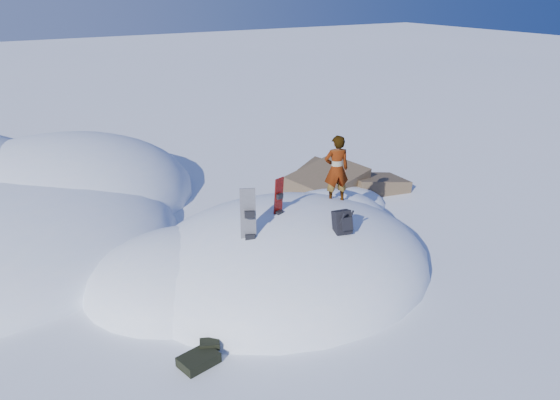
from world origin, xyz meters
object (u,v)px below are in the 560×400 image
snowboard_red (278,206)px  person (336,169)px  backpack (343,222)px  snowboard_dark (249,228)px

snowboard_red → person: (1.83, 0.39, 0.42)m
snowboard_red → backpack: snowboard_red is taller
snowboard_red → snowboard_dark: bearing=-170.3°
backpack → snowboard_red: bearing=134.7°
snowboard_red → backpack: 1.47m
snowboard_dark → backpack: size_ratio=2.87×
snowboard_red → backpack: (0.83, -1.22, -0.10)m
snowboard_red → backpack: size_ratio=2.30×
snowboard_red → snowboard_dark: 1.13m
backpack → person: bearing=68.5°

